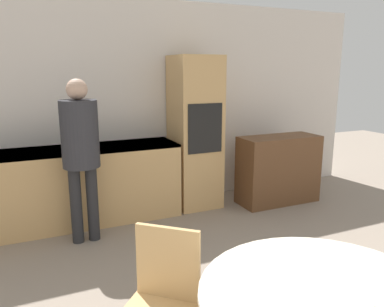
{
  "coord_description": "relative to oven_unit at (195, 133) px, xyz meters",
  "views": [
    {
      "loc": [
        -1.14,
        0.04,
        1.74
      ],
      "look_at": [
        0.01,
        2.61,
        1.12
      ],
      "focal_mm": 35.0,
      "sensor_mm": 36.0,
      "label": 1
    }
  ],
  "objects": [
    {
      "name": "wall_back",
      "position": [
        -0.82,
        0.34,
        0.34
      ],
      "size": [
        7.01,
        0.05,
        2.6
      ],
      "color": "silver",
      "rests_on": "ground_plane"
    },
    {
      "name": "kitchen_counter",
      "position": [
        -1.9,
        -0.01,
        -0.5
      ],
      "size": [
        3.15,
        0.6,
        0.89
      ],
      "color": "tan",
      "rests_on": "ground_plane"
    },
    {
      "name": "oven_unit",
      "position": [
        0.0,
        0.0,
        0.0
      ],
      "size": [
        0.56,
        0.59,
        1.92
      ],
      "color": "tan",
      "rests_on": "ground_plane"
    },
    {
      "name": "sideboard",
      "position": [
        1.06,
        -0.36,
        -0.51
      ],
      "size": [
        1.08,
        0.45,
        0.9
      ],
      "color": "brown",
      "rests_on": "ground_plane"
    },
    {
      "name": "chair_far_left",
      "position": [
        -1.36,
        -2.55,
        -0.45
      ],
      "size": [
        0.56,
        0.56,
        0.89
      ],
      "rotation": [
        0.0,
        0.0,
        5.55
      ],
      "color": "tan",
      "rests_on": "ground_plane"
    },
    {
      "name": "person_standing",
      "position": [
        -1.49,
        -0.53,
        0.07
      ],
      "size": [
        0.37,
        0.37,
        1.67
      ],
      "color": "#262628",
      "rests_on": "ground_plane"
    }
  ]
}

